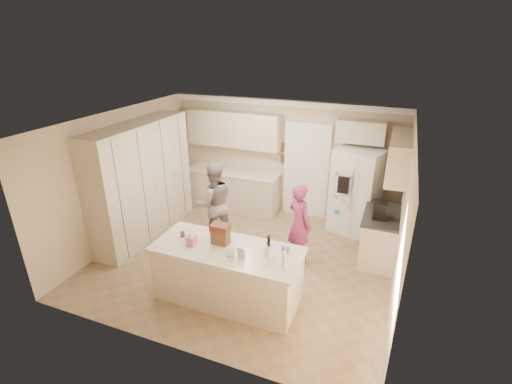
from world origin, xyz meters
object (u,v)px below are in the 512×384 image
at_px(tissue_box, 191,240).
at_px(teen_boy, 214,203).
at_px(refrigerator, 356,192).
at_px(island_base, 228,275).
at_px(utensil_crock, 269,251).
at_px(dollhouse_body, 221,237).
at_px(coffee_maker, 380,210).
at_px(teen_girl, 299,223).

height_order(tissue_box, teen_boy, teen_boy).
height_order(refrigerator, island_base, refrigerator).
bearing_deg(utensil_crock, dollhouse_body, 176.42).
height_order(refrigerator, utensil_crock, refrigerator).
height_order(island_base, tissue_box, tissue_box).
relative_size(tissue_box, teen_boy, 0.08).
bearing_deg(teen_boy, island_base, 84.19).
distance_m(island_base, utensil_crock, 0.86).
bearing_deg(refrigerator, utensil_crock, -89.55).
height_order(island_base, teen_boy, teen_boy).
bearing_deg(island_base, dollhouse_body, 146.31).
bearing_deg(coffee_maker, teen_girl, -161.78).
distance_m(coffee_maker, tissue_box, 3.28).
height_order(dollhouse_body, teen_boy, teen_boy).
distance_m(island_base, dollhouse_body, 0.62).
xyz_separation_m(dollhouse_body, teen_girl, (0.88, 1.37, -0.28)).
relative_size(dollhouse_body, teen_boy, 0.16).
bearing_deg(refrigerator, coffee_maker, -46.74).
bearing_deg(tissue_box, dollhouse_body, 26.57).
relative_size(tissue_box, teen_girl, 0.09).
bearing_deg(utensil_crock, tissue_box, -172.87).
height_order(tissue_box, dollhouse_body, dollhouse_body).
xyz_separation_m(refrigerator, tissue_box, (-2.06, -3.09, 0.10)).
xyz_separation_m(refrigerator, island_base, (-1.51, -2.99, -0.46)).
height_order(teen_boy, teen_girl, teen_boy).
distance_m(coffee_maker, teen_boy, 3.11).
height_order(coffee_maker, dollhouse_body, coffee_maker).
bearing_deg(dollhouse_body, utensil_crock, -3.58).
relative_size(island_base, teen_girl, 1.45).
bearing_deg(utensil_crock, teen_boy, 138.37).
xyz_separation_m(coffee_maker, dollhouse_body, (-2.20, -1.80, -0.03)).
distance_m(island_base, teen_girl, 1.67).
distance_m(island_base, teen_boy, 1.89).
bearing_deg(dollhouse_body, tissue_box, -153.43).
xyz_separation_m(refrigerator, dollhouse_body, (-1.66, -2.89, 0.14)).
bearing_deg(dollhouse_body, teen_boy, 121.31).
relative_size(coffee_maker, teen_girl, 0.20).
height_order(coffee_maker, teen_girl, teen_girl).
xyz_separation_m(utensil_crock, dollhouse_body, (-0.80, 0.05, 0.04)).
height_order(utensil_crock, teen_girl, teen_girl).
distance_m(tissue_box, teen_girl, 2.04).
relative_size(teen_boy, teen_girl, 1.10).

